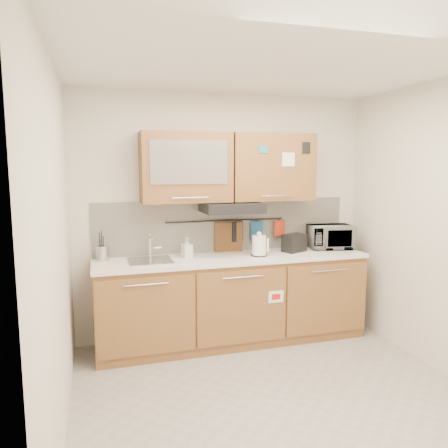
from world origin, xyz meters
TOP-DOWN VIEW (x-y plane):
  - floor at (0.00, 0.00)m, footprint 3.20×3.20m
  - ceiling at (0.00, 0.00)m, footprint 3.20×3.20m
  - wall_back at (0.00, 1.50)m, footprint 3.20×0.00m
  - wall_left at (-1.60, 0.00)m, footprint 0.00×3.00m
  - base_cabinet at (0.00, 1.19)m, footprint 2.80×0.64m
  - countertop at (0.00, 1.19)m, footprint 2.82×0.62m
  - backsplash at (0.00, 1.49)m, footprint 2.80×0.02m
  - upper_cabinets at (-0.00, 1.32)m, footprint 1.82×0.37m
  - range_hood at (0.00, 1.25)m, footprint 0.60×0.46m
  - sink at (-0.85, 1.21)m, footprint 0.42×0.40m
  - utensil_rail at (0.00, 1.45)m, footprint 1.30×0.02m
  - utensil_crock at (-1.30, 1.35)m, footprint 0.15×0.15m
  - kettle at (0.26, 1.13)m, footprint 0.19×0.19m
  - toaster at (0.71, 1.23)m, footprint 0.29×0.24m
  - microwave at (1.18, 1.28)m, footprint 0.52×0.40m
  - soap_bottle at (-0.47, 1.26)m, footprint 0.11×0.12m
  - cutting_board at (0.03, 1.44)m, footprint 0.30×0.07m
  - oven_mitt at (0.35, 1.44)m, footprint 0.13×0.08m
  - dark_pouch at (0.12, 1.44)m, footprint 0.14×0.08m
  - pot_holder at (0.62, 1.44)m, footprint 0.14×0.06m

SIDE VIEW (x-z plane):
  - floor at x=0.00m, z-range 0.00..0.00m
  - base_cabinet at x=0.00m, z-range -0.03..0.85m
  - countertop at x=0.00m, z-range 0.88..0.92m
  - sink at x=-0.85m, z-range 0.79..1.05m
  - utensil_crock at x=-1.30m, z-range 0.85..1.15m
  - toaster at x=0.71m, z-range 0.92..1.11m
  - kettle at x=0.26m, z-range 0.89..1.15m
  - soap_bottle at x=-0.47m, z-range 0.92..1.13m
  - microwave at x=1.18m, z-range 0.92..1.18m
  - cutting_board at x=0.03m, z-range 0.87..1.24m
  - oven_mitt at x=0.35m, z-range 1.02..1.24m
  - dark_pouch at x=0.12m, z-range 1.03..1.24m
  - pot_holder at x=0.62m, z-range 1.06..1.24m
  - backsplash at x=0.00m, z-range 0.92..1.48m
  - utensil_rail at x=0.00m, z-range 1.25..1.27m
  - wall_left at x=-1.60m, z-range -0.20..2.80m
  - wall_back at x=0.00m, z-range -0.30..2.90m
  - range_hood at x=0.00m, z-range 1.37..1.47m
  - upper_cabinets at x=0.00m, z-range 1.48..2.18m
  - ceiling at x=0.00m, z-range 2.60..2.60m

